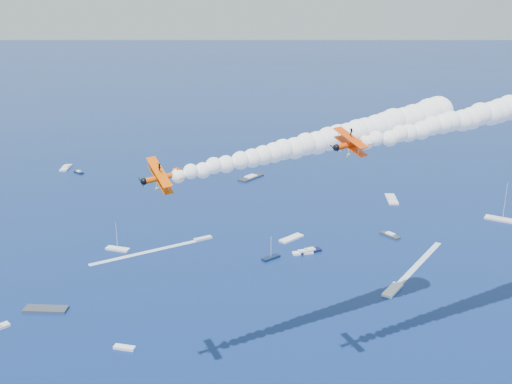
# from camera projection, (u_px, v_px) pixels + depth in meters

# --- Properties ---
(biplane_lead) EXTENTS (11.56, 12.42, 7.60)m
(biplane_lead) POSITION_uv_depth(u_px,v_px,m) (352.00, 144.00, 109.20)
(biplane_lead) COLOR #E63C04
(biplane_trail) EXTENTS (12.34, 13.07, 9.04)m
(biplane_trail) POSITION_uv_depth(u_px,v_px,m) (162.00, 177.00, 111.39)
(biplane_trail) COLOR #ED5404
(smoke_trail_lead) EXTENTS (75.04, 69.52, 12.75)m
(smoke_trail_lead) POSITION_uv_depth(u_px,v_px,m) (495.00, 112.00, 123.51)
(smoke_trail_lead) COLOR white
(smoke_trail_trail) EXTENTS (75.09, 70.99, 12.75)m
(smoke_trail_trail) POSITION_uv_depth(u_px,v_px,m) (322.00, 141.00, 126.55)
(smoke_trail_trail) COLOR white
(spectator_boats) EXTENTS (224.96, 193.60, 0.70)m
(spectator_boats) POSITION_uv_depth(u_px,v_px,m) (285.00, 234.00, 219.76)
(spectator_boats) COLOR white
(spectator_boats) RESTS_ON ground
(boat_wakes) EXTENTS (117.78, 34.56, 0.04)m
(boat_wakes) POSITION_uv_depth(u_px,v_px,m) (280.00, 257.00, 201.90)
(boat_wakes) COLOR white
(boat_wakes) RESTS_ON ground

